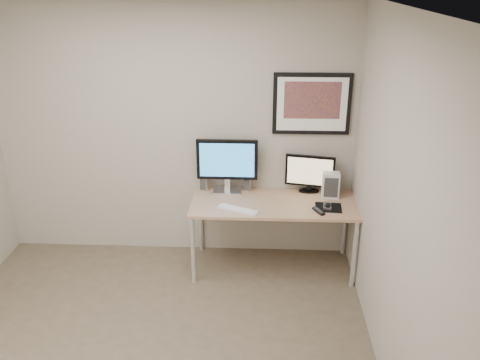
{
  "coord_description": "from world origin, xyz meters",
  "views": [
    {
      "loc": [
        0.88,
        -3.13,
        2.81
      ],
      "look_at": [
        0.68,
        1.1,
        1.06
      ],
      "focal_mm": 38.0,
      "sensor_mm": 36.0,
      "label": 1
    }
  ],
  "objects_px": {
    "fan_unit": "(331,185)",
    "monitor_tv": "(310,173)",
    "framed_art": "(312,104)",
    "monitor_large": "(227,163)",
    "speaker_left": "(204,181)",
    "keyboard": "(238,209)",
    "desk": "(273,208)",
    "speaker_right": "(247,181)"
  },
  "relations": [
    {
      "from": "desk",
      "to": "speaker_left",
      "type": "distance_m",
      "value": 0.77
    },
    {
      "from": "speaker_right",
      "to": "desk",
      "type": "bearing_deg",
      "value": -41.02
    },
    {
      "from": "monitor_large",
      "to": "fan_unit",
      "type": "bearing_deg",
      "value": -4.46
    },
    {
      "from": "speaker_left",
      "to": "keyboard",
      "type": "xyz_separation_m",
      "value": [
        0.37,
        -0.46,
        -0.09
      ]
    },
    {
      "from": "monitor_tv",
      "to": "monitor_large",
      "type": "bearing_deg",
      "value": -166.67
    },
    {
      "from": "keyboard",
      "to": "fan_unit",
      "type": "distance_m",
      "value": 0.96
    },
    {
      "from": "fan_unit",
      "to": "monitor_large",
      "type": "bearing_deg",
      "value": 178.73
    },
    {
      "from": "fan_unit",
      "to": "keyboard",
      "type": "bearing_deg",
      "value": -155.73
    },
    {
      "from": "monitor_large",
      "to": "monitor_tv",
      "type": "bearing_deg",
      "value": 2.74
    },
    {
      "from": "speaker_right",
      "to": "speaker_left",
      "type": "bearing_deg",
      "value": -172.12
    },
    {
      "from": "desk",
      "to": "speaker_right",
      "type": "xyz_separation_m",
      "value": [
        -0.26,
        0.28,
        0.16
      ]
    },
    {
      "from": "monitor_large",
      "to": "speaker_right",
      "type": "xyz_separation_m",
      "value": [
        0.2,
        0.05,
        -0.21
      ]
    },
    {
      "from": "keyboard",
      "to": "fan_unit",
      "type": "height_order",
      "value": "fan_unit"
    },
    {
      "from": "desk",
      "to": "fan_unit",
      "type": "bearing_deg",
      "value": 14.24
    },
    {
      "from": "desk",
      "to": "framed_art",
      "type": "height_order",
      "value": "framed_art"
    },
    {
      "from": "speaker_left",
      "to": "speaker_right",
      "type": "xyz_separation_m",
      "value": [
        0.44,
        0.02,
        -0.0
      ]
    },
    {
      "from": "monitor_large",
      "to": "speaker_left",
      "type": "height_order",
      "value": "monitor_large"
    },
    {
      "from": "monitor_large",
      "to": "monitor_tv",
      "type": "height_order",
      "value": "monitor_large"
    },
    {
      "from": "desk",
      "to": "fan_unit",
      "type": "xyz_separation_m",
      "value": [
        0.56,
        0.14,
        0.19
      ]
    },
    {
      "from": "monitor_tv",
      "to": "speaker_left",
      "type": "relative_size",
      "value": 2.46
    },
    {
      "from": "desk",
      "to": "monitor_tv",
      "type": "relative_size",
      "value": 3.27
    },
    {
      "from": "speaker_left",
      "to": "fan_unit",
      "type": "bearing_deg",
      "value": 7.72
    },
    {
      "from": "speaker_left",
      "to": "fan_unit",
      "type": "distance_m",
      "value": 1.27
    },
    {
      "from": "framed_art",
      "to": "keyboard",
      "type": "bearing_deg",
      "value": -142.21
    },
    {
      "from": "framed_art",
      "to": "monitor_large",
      "type": "height_order",
      "value": "framed_art"
    },
    {
      "from": "desk",
      "to": "keyboard",
      "type": "distance_m",
      "value": 0.4
    },
    {
      "from": "monitor_tv",
      "to": "speaker_right",
      "type": "xyz_separation_m",
      "value": [
        -0.62,
        0.02,
        -0.11
      ]
    },
    {
      "from": "monitor_large",
      "to": "speaker_left",
      "type": "xyz_separation_m",
      "value": [
        -0.24,
        0.03,
        -0.21
      ]
    },
    {
      "from": "monitor_tv",
      "to": "framed_art",
      "type": "bearing_deg",
      "value": 109.13
    },
    {
      "from": "monitor_large",
      "to": "framed_art",
      "type": "bearing_deg",
      "value": 7.63
    },
    {
      "from": "desk",
      "to": "speaker_right",
      "type": "bearing_deg",
      "value": 133.59
    },
    {
      "from": "speaker_right",
      "to": "keyboard",
      "type": "relative_size",
      "value": 0.48
    },
    {
      "from": "framed_art",
      "to": "speaker_right",
      "type": "xyz_separation_m",
      "value": [
        -0.61,
        -0.05,
        -0.79
      ]
    },
    {
      "from": "speaker_left",
      "to": "desk",
      "type": "bearing_deg",
      "value": -7.15
    },
    {
      "from": "monitor_tv",
      "to": "fan_unit",
      "type": "relative_size",
      "value": 1.91
    },
    {
      "from": "speaker_right",
      "to": "keyboard",
      "type": "height_order",
      "value": "speaker_right"
    },
    {
      "from": "framed_art",
      "to": "monitor_tv",
      "type": "distance_m",
      "value": 0.69
    },
    {
      "from": "monitor_tv",
      "to": "fan_unit",
      "type": "distance_m",
      "value": 0.25
    },
    {
      "from": "fan_unit",
      "to": "monitor_tv",
      "type": "bearing_deg",
      "value": 152.21
    },
    {
      "from": "monitor_large",
      "to": "fan_unit",
      "type": "xyz_separation_m",
      "value": [
        1.02,
        -0.08,
        -0.18
      ]
    },
    {
      "from": "framed_art",
      "to": "speaker_left",
      "type": "height_order",
      "value": "framed_art"
    },
    {
      "from": "keyboard",
      "to": "fan_unit",
      "type": "bearing_deg",
      "value": 45.25
    }
  ]
}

